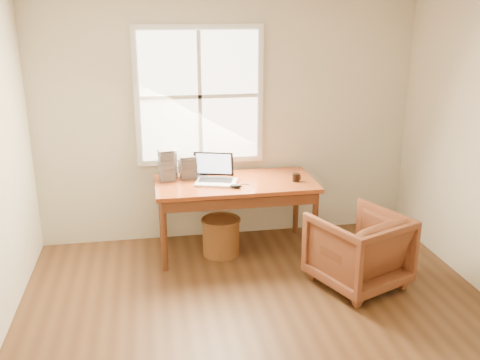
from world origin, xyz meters
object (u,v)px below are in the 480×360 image
(desk, at_px, (235,183))
(coffee_mug, at_px, (296,177))
(wicker_stool, at_px, (221,237))
(laptop, at_px, (216,169))
(armchair, at_px, (358,249))
(cd_stack_a, at_px, (170,163))

(desk, height_order, coffee_mug, coffee_mug)
(wicker_stool, bearing_deg, laptop, 132.03)
(wicker_stool, relative_size, coffee_mug, 4.66)
(armchair, height_order, wicker_stool, armchair)
(wicker_stool, distance_m, coffee_mug, 0.97)
(desk, distance_m, armchair, 1.38)
(desk, distance_m, coffee_mug, 0.61)
(laptop, bearing_deg, coffee_mug, 11.08)
(laptop, distance_m, cd_stack_a, 0.52)
(cd_stack_a, bearing_deg, wicker_stool, -35.58)
(desk, bearing_deg, wicker_stool, -155.42)
(armchair, distance_m, coffee_mug, 0.99)
(coffee_mug, bearing_deg, armchair, -54.53)
(armchair, relative_size, coffee_mug, 9.36)
(desk, xyz_separation_m, coffee_mug, (0.60, -0.10, 0.06))
(wicker_stool, distance_m, cd_stack_a, 0.91)
(armchair, bearing_deg, wicker_stool, -59.48)
(laptop, bearing_deg, armchair, -20.64)
(laptop, height_order, coffee_mug, laptop)
(desk, bearing_deg, laptop, -170.83)
(armchair, relative_size, cd_stack_a, 2.62)
(wicker_stool, height_order, cd_stack_a, cd_stack_a)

